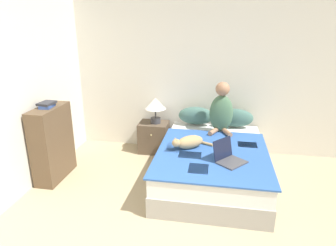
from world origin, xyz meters
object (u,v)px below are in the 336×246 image
at_px(nightstand, 154,137).
at_px(book_stack_top, 47,105).
at_px(pillow_far, 235,118).
at_px(laptop_open, 229,157).
at_px(cat_tabby, 189,142).
at_px(pillow_near, 196,116).
at_px(bookshelf, 52,143).
at_px(table_lamp, 155,105).
at_px(bed, 212,164).
at_px(person_sitting, 221,110).

distance_m(nightstand, book_stack_top, 1.82).
bearing_deg(pillow_far, nightstand, -177.25).
bearing_deg(book_stack_top, laptop_open, -3.10).
bearing_deg(book_stack_top, cat_tabby, 5.72).
distance_m(pillow_near, cat_tabby, 0.99).
bearing_deg(bookshelf, table_lamp, 42.36).
bearing_deg(cat_tabby, nightstand, -89.14).
xyz_separation_m(pillow_far, nightstand, (-1.32, -0.06, -0.40)).
bearing_deg(nightstand, book_stack_top, -136.80).
bearing_deg(bed, laptop_open, -65.03).
relative_size(bookshelf, book_stack_top, 4.25).
relative_size(bed, pillow_near, 3.56).
distance_m(bed, table_lamp, 1.39).
xyz_separation_m(bed, book_stack_top, (-2.19, -0.29, 0.82)).
relative_size(bed, table_lamp, 4.79).
bearing_deg(cat_tabby, table_lamp, -90.56).
bearing_deg(nightstand, pillow_far, 2.75).
relative_size(table_lamp, book_stack_top, 1.74).
xyz_separation_m(nightstand, book_stack_top, (-1.19, -1.11, 0.81)).
relative_size(table_lamp, bookshelf, 0.41).
relative_size(cat_tabby, book_stack_top, 2.20).
relative_size(person_sitting, nightstand, 1.51).
bearing_deg(table_lamp, pillow_near, 5.44).
bearing_deg(book_stack_top, bookshelf, 54.68).
bearing_deg(pillow_far, book_stack_top, -154.84).
distance_m(pillow_far, cat_tabby, 1.18).
xyz_separation_m(bed, pillow_far, (0.31, 0.88, 0.40)).
distance_m(laptop_open, bookshelf, 2.39).
bearing_deg(bed, bookshelf, -172.43).
distance_m(bed, laptop_open, 0.56).
height_order(pillow_near, pillow_far, same).
bearing_deg(laptop_open, pillow_near, 61.06).
bearing_deg(bookshelf, pillow_far, 25.11).
height_order(pillow_far, table_lamp, table_lamp).
bearing_deg(bookshelf, bed, 7.57).
xyz_separation_m(nightstand, bookshelf, (-1.18, -1.11, 0.26)).
height_order(bed, bookshelf, bookshelf).
bearing_deg(nightstand, pillow_near, 5.22).
distance_m(nightstand, bookshelf, 1.64).
bearing_deg(pillow_near, table_lamp, -174.56).
xyz_separation_m(laptop_open, bookshelf, (-2.39, 0.13, -0.05)).
distance_m(pillow_near, nightstand, 0.80).
bearing_deg(person_sitting, pillow_far, 49.19).
xyz_separation_m(person_sitting, table_lamp, (-1.06, 0.20, -0.03)).
distance_m(bed, pillow_near, 1.02).
bearing_deg(table_lamp, laptop_open, -46.75).
height_order(person_sitting, nightstand, person_sitting).
bearing_deg(person_sitting, table_lamp, 169.43).
relative_size(pillow_near, laptop_open, 1.29).
xyz_separation_m(cat_tabby, laptop_open, (0.52, -0.32, -0.03)).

